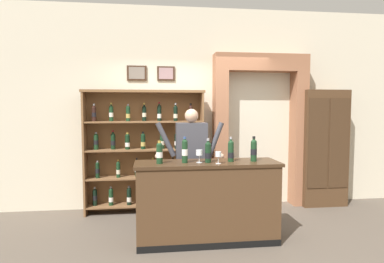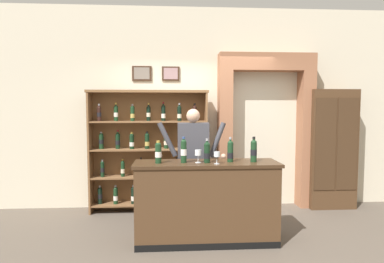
{
  "view_description": "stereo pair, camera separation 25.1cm",
  "coord_description": "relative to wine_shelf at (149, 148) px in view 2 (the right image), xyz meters",
  "views": [
    {
      "loc": [
        -0.66,
        -3.93,
        1.68
      ],
      "look_at": [
        -0.14,
        0.2,
        1.38
      ],
      "focal_mm": 30.34,
      "sensor_mm": 36.0,
      "label": 1
    },
    {
      "loc": [
        -0.41,
        -3.96,
        1.68
      ],
      "look_at": [
        -0.14,
        0.2,
        1.38
      ],
      "focal_mm": 30.34,
      "sensor_mm": 36.0,
      "label": 2
    }
  ],
  "objects": [
    {
      "name": "wine_glass_right",
      "position": [
        0.91,
        -1.44,
        0.09
      ],
      "size": [
        0.07,
        0.07,
        0.15
      ],
      "color": "silver",
      "rests_on": "tasting_counter"
    },
    {
      "name": "tasting_bottle_riserva",
      "position": [
        1.09,
        -1.3,
        0.12
      ],
      "size": [
        0.08,
        0.08,
        0.31
      ],
      "color": "#19381E",
      "rests_on": "tasting_counter"
    },
    {
      "name": "wine_glass_spare",
      "position": [
        0.69,
        -1.34,
        0.1
      ],
      "size": [
        0.08,
        0.08,
        0.16
      ],
      "color": "silver",
      "rests_on": "tasting_counter"
    },
    {
      "name": "tasting_bottle_rosso",
      "position": [
        0.21,
        -1.34,
        0.12
      ],
      "size": [
        0.08,
        0.08,
        0.28
      ],
      "color": "#19381E",
      "rests_on": "tasting_counter"
    },
    {
      "name": "archway_doorway",
      "position": [
        1.94,
        0.18,
        0.41
      ],
      "size": [
        1.59,
        0.45,
        2.57
      ],
      "color": "#9E6647",
      "rests_on": "ground"
    },
    {
      "name": "shopkeeper",
      "position": [
        0.67,
        -0.71,
        0.01
      ],
      "size": [
        0.99,
        0.22,
        1.67
      ],
      "color": "#2D3347",
      "rests_on": "ground"
    },
    {
      "name": "tasting_bottle_super_tuscan",
      "position": [
        0.8,
        -1.34,
        0.11
      ],
      "size": [
        0.08,
        0.08,
        0.3
      ],
      "color": "black",
      "rests_on": "tasting_counter"
    },
    {
      "name": "wine_shelf",
      "position": [
        0.0,
        0.0,
        0.0
      ],
      "size": [
        1.91,
        0.31,
        1.96
      ],
      "color": "brown",
      "rests_on": "ground"
    },
    {
      "name": "ground_plane",
      "position": [
        0.77,
        -1.3,
        -1.04
      ],
      "size": [
        14.0,
        14.0,
        0.02
      ],
      "primitive_type": "cube",
      "color": "brown"
    },
    {
      "name": "side_cabinet",
      "position": [
        3.04,
        0.02,
        -0.03
      ],
      "size": [
        0.77,
        0.41,
        1.98
      ],
      "color": "#4C331E",
      "rests_on": "ground"
    },
    {
      "name": "back_wall",
      "position": [
        0.77,
        0.31,
        0.65
      ],
      "size": [
        12.0,
        0.19,
        3.35
      ],
      "color": "beige",
      "rests_on": "ground"
    },
    {
      "name": "tasting_counter",
      "position": [
        0.8,
        -1.3,
        -0.52
      ],
      "size": [
        1.79,
        0.54,
        1.01
      ],
      "color": "#4C331E",
      "rests_on": "ground"
    },
    {
      "name": "tasting_bottle_grappa",
      "position": [
        1.38,
        -1.32,
        0.13
      ],
      "size": [
        0.08,
        0.08,
        0.32
      ],
      "color": "#19381E",
      "rests_on": "tasting_counter"
    },
    {
      "name": "tasting_bottle_vin_santo",
      "position": [
        0.51,
        -1.32,
        0.14
      ],
      "size": [
        0.07,
        0.07,
        0.32
      ],
      "color": "#19381E",
      "rests_on": "tasting_counter"
    }
  ]
}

